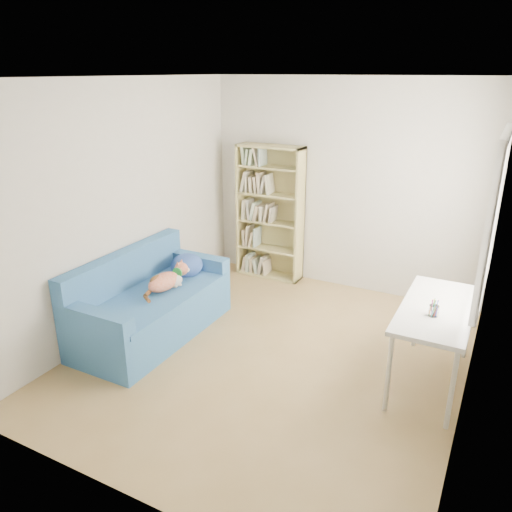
% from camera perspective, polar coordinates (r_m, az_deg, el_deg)
% --- Properties ---
extents(ground, '(4.00, 4.00, 0.00)m').
position_cam_1_polar(ground, '(5.04, 1.86, -11.31)').
color(ground, olive).
rests_on(ground, ground).
extents(room_shell, '(3.54, 4.04, 2.62)m').
position_cam_1_polar(room_shell, '(4.39, 3.47, 7.04)').
color(room_shell, silver).
rests_on(room_shell, ground).
extents(sofa, '(0.86, 1.78, 0.88)m').
position_cam_1_polar(sofa, '(5.41, -11.89, -5.37)').
color(sofa, '#26578B').
rests_on(sofa, ground).
extents(bookshelf, '(0.88, 0.28, 1.77)m').
position_cam_1_polar(bookshelf, '(6.61, 1.60, 4.35)').
color(bookshelf, tan).
rests_on(bookshelf, ground).
extents(desk, '(0.58, 1.28, 0.75)m').
position_cam_1_polar(desk, '(4.59, 19.94, -6.27)').
color(desk, silver).
rests_on(desk, ground).
extents(pen_cup, '(0.08, 0.08, 0.16)m').
position_cam_1_polar(pen_cup, '(4.37, 19.66, -5.78)').
color(pen_cup, white).
rests_on(pen_cup, desk).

